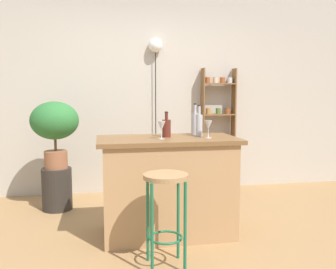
# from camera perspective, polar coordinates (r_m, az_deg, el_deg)

# --- Properties ---
(ground) EXTENTS (12.00, 12.00, 0.00)m
(ground) POSITION_cam_1_polar(r_m,az_deg,el_deg) (3.36, 0.89, -17.17)
(ground) COLOR #A37A4C
(back_wall) EXTENTS (6.40, 0.10, 2.80)m
(back_wall) POSITION_cam_1_polar(r_m,az_deg,el_deg) (5.00, -3.48, 7.09)
(back_wall) COLOR #BCB2A3
(back_wall) RESTS_ON ground
(kitchen_counter) EXTENTS (1.31, 0.69, 0.93)m
(kitchen_counter) POSITION_cam_1_polar(r_m,az_deg,el_deg) (3.48, -0.07, -8.10)
(kitchen_counter) COLOR tan
(kitchen_counter) RESTS_ON ground
(bar_stool) EXTENTS (0.35, 0.35, 0.74)m
(bar_stool) POSITION_cam_1_polar(r_m,az_deg,el_deg) (2.82, -0.36, -10.01)
(bar_stool) COLOR #196642
(bar_stool) RESTS_ON ground
(spice_shelf) EXTENTS (0.47, 0.17, 1.69)m
(spice_shelf) POSITION_cam_1_polar(r_m,az_deg,el_deg) (5.09, 7.87, 1.09)
(spice_shelf) COLOR brown
(spice_shelf) RESTS_ON ground
(plant_stool) EXTENTS (0.34, 0.34, 0.49)m
(plant_stool) POSITION_cam_1_polar(r_m,az_deg,el_deg) (4.45, -17.07, -8.17)
(plant_stool) COLOR #2D2823
(plant_stool) RESTS_ON ground
(potted_plant) EXTENTS (0.54, 0.49, 0.77)m
(potted_plant) POSITION_cam_1_polar(r_m,az_deg,el_deg) (4.32, -17.40, 1.47)
(potted_plant) COLOR #935B3D
(potted_plant) RESTS_ON plant_stool
(bottle_soda_blue) EXTENTS (0.07, 0.07, 0.31)m
(bottle_soda_blue) POSITION_cam_1_polar(r_m,az_deg,el_deg) (3.66, 4.28, 1.85)
(bottle_soda_blue) COLOR #B2B2B7
(bottle_soda_blue) RESTS_ON kitchen_counter
(bottle_vinegar) EXTENTS (0.08, 0.08, 0.24)m
(bottle_vinegar) POSITION_cam_1_polar(r_m,az_deg,el_deg) (3.44, -0.22, 1.11)
(bottle_vinegar) COLOR #5B2319
(bottle_vinegar) RESTS_ON kitchen_counter
(bottle_wine_red) EXTENTS (0.06, 0.06, 0.30)m
(bottle_wine_red) POSITION_cam_1_polar(r_m,az_deg,el_deg) (3.50, 4.93, 1.57)
(bottle_wine_red) COLOR #B2B2B7
(bottle_wine_red) RESTS_ON kitchen_counter
(wine_glass_left) EXTENTS (0.07, 0.07, 0.16)m
(wine_glass_left) POSITION_cam_1_polar(r_m,az_deg,el_deg) (3.38, 6.36, 1.42)
(wine_glass_left) COLOR silver
(wine_glass_left) RESTS_ON kitchen_counter
(wine_glass_center) EXTENTS (0.07, 0.07, 0.16)m
(wine_glass_center) POSITION_cam_1_polar(r_m,az_deg,el_deg) (3.28, -1.02, 1.30)
(wine_glass_center) COLOR silver
(wine_glass_center) RESTS_ON kitchen_counter
(pendant_globe_light) EXTENTS (0.19, 0.19, 2.07)m
(pendant_globe_light) POSITION_cam_1_polar(r_m,az_deg,el_deg) (4.94, -1.99, 13.37)
(pendant_globe_light) COLOR black
(pendant_globe_light) RESTS_ON ground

